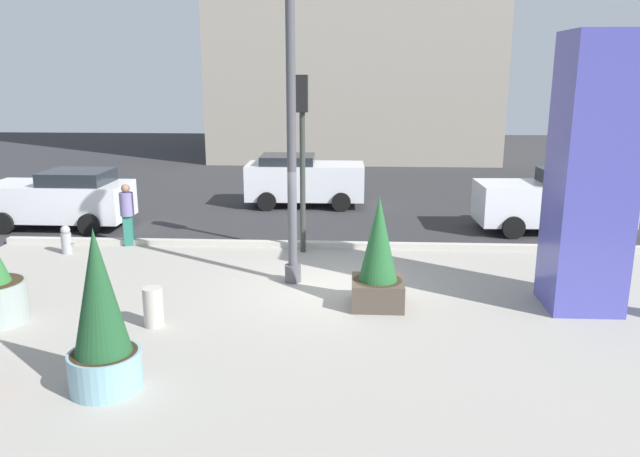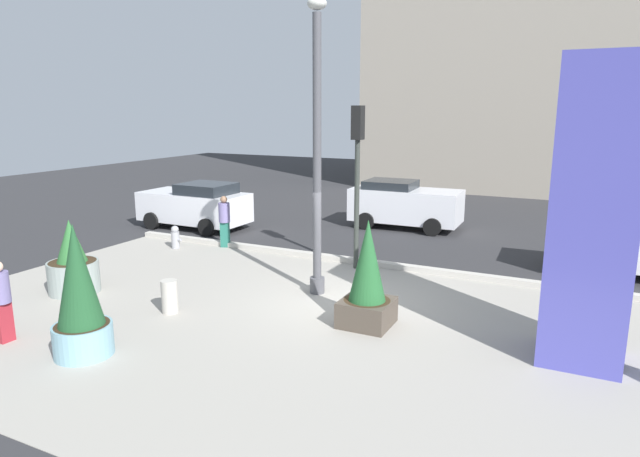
{
  "view_description": "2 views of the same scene",
  "coord_description": "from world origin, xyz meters",
  "px_view_note": "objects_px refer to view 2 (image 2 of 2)",
  "views": [
    {
      "loc": [
        0.46,
        -12.89,
        4.59
      ],
      "look_at": [
        -0.23,
        -0.48,
        1.44
      ],
      "focal_mm": 35.01,
      "sensor_mm": 36.0,
      "label": 1
    },
    {
      "loc": [
        4.85,
        -11.19,
        4.44
      ],
      "look_at": [
        -0.37,
        -0.57,
        1.84
      ],
      "focal_mm": 30.9,
      "sensor_mm": 36.0,
      "label": 2
    }
  ],
  "objects_px": {
    "fire_hydrant": "(175,237)",
    "concrete_bollard": "(170,297)",
    "car_far_lane": "(404,204)",
    "car_intersection": "(196,205)",
    "potted_plant_mid_plaza": "(367,280)",
    "pedestrian_on_sidewalk": "(224,219)",
    "potted_plant_by_pillar": "(79,298)",
    "potted_plant_near_right": "(73,266)",
    "pedestrian_by_curb": "(1,298)",
    "traffic_light_far_side": "(357,161)",
    "lamp_post": "(317,157)",
    "art_pillar_blue": "(593,215)"
  },
  "relations": [
    {
      "from": "concrete_bollard",
      "to": "pedestrian_on_sidewalk",
      "type": "bearing_deg",
      "value": 113.97
    },
    {
      "from": "pedestrian_by_curb",
      "to": "potted_plant_near_right",
      "type": "bearing_deg",
      "value": 114.82
    },
    {
      "from": "car_far_lane",
      "to": "potted_plant_mid_plaza",
      "type": "bearing_deg",
      "value": -76.75
    },
    {
      "from": "potted_plant_mid_plaza",
      "to": "pedestrian_on_sidewalk",
      "type": "relative_size",
      "value": 1.34
    },
    {
      "from": "potted_plant_mid_plaza",
      "to": "art_pillar_blue",
      "type": "bearing_deg",
      "value": 2.77
    },
    {
      "from": "potted_plant_near_right",
      "to": "traffic_light_far_side",
      "type": "bearing_deg",
      "value": 42.7
    },
    {
      "from": "art_pillar_blue",
      "to": "car_intersection",
      "type": "distance_m",
      "value": 14.62
    },
    {
      "from": "potted_plant_mid_plaza",
      "to": "potted_plant_by_pillar",
      "type": "distance_m",
      "value": 5.49
    },
    {
      "from": "potted_plant_mid_plaza",
      "to": "car_far_lane",
      "type": "height_order",
      "value": "potted_plant_mid_plaza"
    },
    {
      "from": "potted_plant_mid_plaza",
      "to": "pedestrian_by_curb",
      "type": "relative_size",
      "value": 1.39
    },
    {
      "from": "potted_plant_mid_plaza",
      "to": "fire_hydrant",
      "type": "xyz_separation_m",
      "value": [
        -7.88,
        3.27,
        -0.61
      ]
    },
    {
      "from": "potted_plant_mid_plaza",
      "to": "concrete_bollard",
      "type": "bearing_deg",
      "value": -163.1
    },
    {
      "from": "car_intersection",
      "to": "pedestrian_on_sidewalk",
      "type": "distance_m",
      "value": 3.32
    },
    {
      "from": "potted_plant_mid_plaza",
      "to": "pedestrian_on_sidewalk",
      "type": "bearing_deg",
      "value": 147.81
    },
    {
      "from": "lamp_post",
      "to": "car_far_lane",
      "type": "relative_size",
      "value": 1.67
    },
    {
      "from": "concrete_bollard",
      "to": "pedestrian_by_curb",
      "type": "relative_size",
      "value": 0.46
    },
    {
      "from": "art_pillar_blue",
      "to": "car_far_lane",
      "type": "distance_m",
      "value": 11.38
    },
    {
      "from": "lamp_post",
      "to": "car_intersection",
      "type": "height_order",
      "value": "lamp_post"
    },
    {
      "from": "potted_plant_by_pillar",
      "to": "car_intersection",
      "type": "distance_m",
      "value": 10.95
    },
    {
      "from": "fire_hydrant",
      "to": "car_intersection",
      "type": "distance_m",
      "value": 3.15
    },
    {
      "from": "potted_plant_by_pillar",
      "to": "car_far_lane",
      "type": "xyz_separation_m",
      "value": [
        1.88,
        13.16,
        -0.18
      ]
    },
    {
      "from": "fire_hydrant",
      "to": "car_intersection",
      "type": "relative_size",
      "value": 0.18
    },
    {
      "from": "potted_plant_mid_plaza",
      "to": "concrete_bollard",
      "type": "relative_size",
      "value": 3.0
    },
    {
      "from": "lamp_post",
      "to": "concrete_bollard",
      "type": "distance_m",
      "value": 4.59
    },
    {
      "from": "car_intersection",
      "to": "art_pillar_blue",
      "type": "bearing_deg",
      "value": -23.81
    },
    {
      "from": "potted_plant_near_right",
      "to": "traffic_light_far_side",
      "type": "xyz_separation_m",
      "value": [
        5.4,
        4.98,
        2.36
      ]
    },
    {
      "from": "potted_plant_mid_plaza",
      "to": "traffic_light_far_side",
      "type": "distance_m",
      "value": 4.66
    },
    {
      "from": "lamp_post",
      "to": "pedestrian_by_curb",
      "type": "distance_m",
      "value": 7.1
    },
    {
      "from": "concrete_bollard",
      "to": "car_intersection",
      "type": "height_order",
      "value": "car_intersection"
    },
    {
      "from": "potted_plant_near_right",
      "to": "potted_plant_by_pillar",
      "type": "xyz_separation_m",
      "value": [
        3.08,
        -2.4,
        0.42
      ]
    },
    {
      "from": "potted_plant_near_right",
      "to": "potted_plant_mid_plaza",
      "type": "bearing_deg",
      "value": 9.6
    },
    {
      "from": "car_intersection",
      "to": "fire_hydrant",
      "type": "bearing_deg",
      "value": -63.65
    },
    {
      "from": "potted_plant_near_right",
      "to": "car_intersection",
      "type": "xyz_separation_m",
      "value": [
        -2.06,
        7.27,
        0.19
      ]
    },
    {
      "from": "potted_plant_near_right",
      "to": "car_intersection",
      "type": "relative_size",
      "value": 0.44
    },
    {
      "from": "traffic_light_far_side",
      "to": "car_intersection",
      "type": "relative_size",
      "value": 1.09
    },
    {
      "from": "fire_hydrant",
      "to": "car_intersection",
      "type": "bearing_deg",
      "value": 116.35
    },
    {
      "from": "potted_plant_mid_plaza",
      "to": "pedestrian_on_sidewalk",
      "type": "xyz_separation_m",
      "value": [
        -6.55,
        4.12,
        -0.04
      ]
    },
    {
      "from": "lamp_post",
      "to": "concrete_bollard",
      "type": "height_order",
      "value": "lamp_post"
    },
    {
      "from": "car_far_lane",
      "to": "car_intersection",
      "type": "relative_size",
      "value": 0.98
    },
    {
      "from": "car_far_lane",
      "to": "car_intersection",
      "type": "bearing_deg",
      "value": -153.56
    },
    {
      "from": "potted_plant_mid_plaza",
      "to": "potted_plant_by_pillar",
      "type": "height_order",
      "value": "potted_plant_by_pillar"
    },
    {
      "from": "concrete_bollard",
      "to": "fire_hydrant",
      "type": "bearing_deg",
      "value": 129.41
    },
    {
      "from": "art_pillar_blue",
      "to": "pedestrian_by_curb",
      "type": "height_order",
      "value": "art_pillar_blue"
    },
    {
      "from": "lamp_post",
      "to": "potted_plant_by_pillar",
      "type": "xyz_separation_m",
      "value": [
        -2.29,
        -4.99,
        -2.23
      ]
    },
    {
      "from": "fire_hydrant",
      "to": "concrete_bollard",
      "type": "bearing_deg",
      "value": -50.59
    },
    {
      "from": "potted_plant_mid_plaza",
      "to": "fire_hydrant",
      "type": "distance_m",
      "value": 8.55
    },
    {
      "from": "car_far_lane",
      "to": "pedestrian_on_sidewalk",
      "type": "distance_m",
      "value": 6.92
    },
    {
      "from": "potted_plant_near_right",
      "to": "concrete_bollard",
      "type": "xyz_separation_m",
      "value": [
        3.04,
        -0.05,
        -0.31
      ]
    },
    {
      "from": "potted_plant_by_pillar",
      "to": "fire_hydrant",
      "type": "height_order",
      "value": "potted_plant_by_pillar"
    },
    {
      "from": "car_far_lane",
      "to": "pedestrian_by_curb",
      "type": "bearing_deg",
      "value": -105.54
    }
  ]
}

